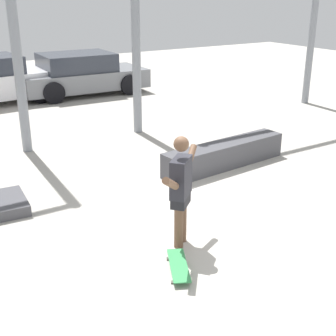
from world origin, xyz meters
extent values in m
plane|color=#B2ADA3|center=(0.00, 0.00, 0.00)|extent=(36.00, 36.00, 0.00)
cylinder|color=brown|center=(-0.78, -0.04, 0.35)|extent=(0.12, 0.12, 0.71)
cylinder|color=brown|center=(-0.65, 0.07, 0.35)|extent=(0.12, 0.12, 0.71)
cube|color=black|center=(-0.71, 0.01, 0.65)|extent=(0.38, 0.36, 0.16)
cube|color=#26262D|center=(-0.71, 0.01, 0.97)|extent=(0.43, 0.41, 0.51)
sphere|color=brown|center=(-0.71, 0.01, 1.41)|extent=(0.20, 0.20, 0.20)
cylinder|color=brown|center=(-1.05, -0.28, 1.06)|extent=(0.40, 0.37, 0.31)
cylinder|color=brown|center=(-0.38, 0.30, 1.06)|extent=(0.40, 0.37, 0.31)
cube|color=#338C4C|center=(-1.08, -0.50, 0.07)|extent=(0.51, 0.76, 0.01)
cylinder|color=silver|center=(-1.07, -0.23, 0.03)|extent=(0.05, 0.06, 0.05)
cylinder|color=silver|center=(-0.87, -0.32, 0.03)|extent=(0.05, 0.06, 0.05)
cylinder|color=silver|center=(-1.29, -0.68, 0.03)|extent=(0.05, 0.06, 0.05)
cylinder|color=silver|center=(-1.09, -0.78, 0.03)|extent=(0.05, 0.06, 0.05)
cube|color=#47474C|center=(1.62, 2.01, 0.24)|extent=(2.73, 0.71, 0.47)
cylinder|color=black|center=(0.14, 10.81, 0.35)|extent=(0.72, 0.29, 0.70)
cylinder|color=black|center=(0.31, 9.14, 0.35)|extent=(0.72, 0.29, 0.70)
cube|color=slate|center=(1.89, 9.68, 0.46)|extent=(4.06, 2.00, 0.57)
cube|color=#2D333D|center=(1.73, 9.69, 1.02)|extent=(2.26, 1.78, 0.55)
cylinder|color=black|center=(3.16, 10.54, 0.32)|extent=(0.65, 0.24, 0.64)
cylinder|color=black|center=(3.09, 8.73, 0.32)|extent=(0.65, 0.24, 0.64)
cylinder|color=black|center=(0.68, 10.63, 0.32)|extent=(0.65, 0.24, 0.64)
cylinder|color=black|center=(0.62, 8.82, 0.32)|extent=(0.65, 0.24, 0.64)
camera|label=1|loc=(-3.78, -4.57, 3.22)|focal=50.00mm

